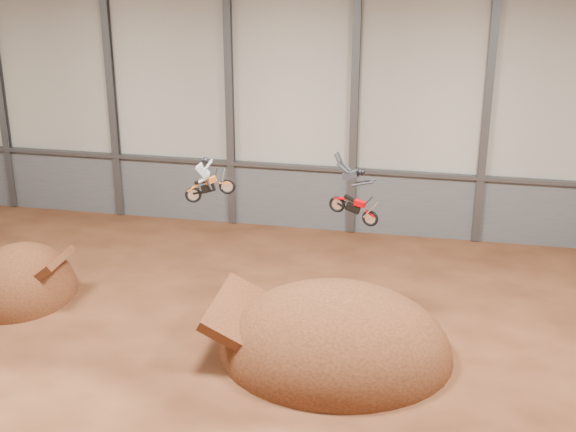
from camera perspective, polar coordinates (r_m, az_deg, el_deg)
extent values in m
plane|color=#452112|center=(31.64, -5.03, -10.73)|extent=(40.00, 40.00, 0.00)
cube|color=#B6AFA1|center=(42.55, 0.28, 8.08)|extent=(40.00, 0.10, 14.00)
cube|color=#56595E|center=(43.95, 0.24, 1.37)|extent=(39.80, 0.18, 3.50)
cube|color=#47494F|center=(43.23, 0.21, 3.55)|extent=(39.80, 0.35, 0.20)
cube|color=#47494F|center=(48.32, -19.79, 8.44)|extent=(0.40, 0.36, 13.90)
cube|color=#47494F|center=(45.30, -12.43, 8.40)|extent=(0.40, 0.36, 13.90)
cube|color=#47494F|center=(43.10, -4.17, 8.19)|extent=(0.40, 0.36, 13.90)
cube|color=#47494F|center=(41.86, 4.75, 7.78)|extent=(0.40, 0.36, 13.90)
cube|color=#47494F|center=(41.67, 13.96, 7.16)|extent=(0.40, 0.36, 13.90)
ellipsoid|color=#401E10|center=(38.85, -18.36, -5.39)|extent=(4.85, 5.59, 4.85)
ellipsoid|color=#401E10|center=(32.51, 3.36, -9.73)|extent=(9.31, 8.23, 5.37)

